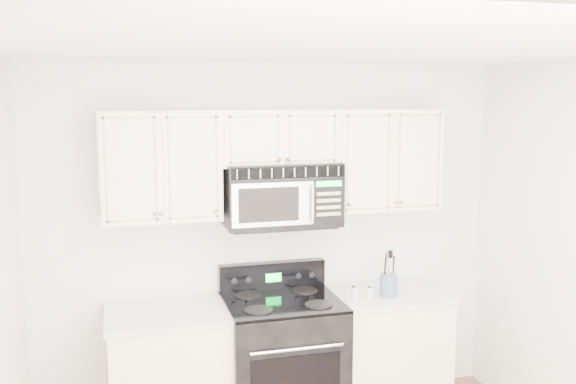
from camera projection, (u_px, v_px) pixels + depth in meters
name	position (u px, v px, depth m)	size (l,w,h in m)	color
room	(358.00, 316.00, 3.14)	(3.51, 3.51, 2.61)	brown
base_cabinet_left	(171.00, 379.00, 4.43)	(0.86, 0.65, 0.92)	white
base_cabinet_right	(385.00, 354.00, 4.85)	(0.86, 0.65, 0.92)	white
range	(282.00, 360.00, 4.60)	(0.81, 0.73, 1.13)	black
upper_cabinets	(277.00, 157.00, 4.55)	(2.44, 0.37, 0.75)	white
microwave	(281.00, 194.00, 4.55)	(0.81, 0.46, 0.45)	black
utensil_crock	(388.00, 284.00, 4.66)	(0.13, 0.13, 0.34)	slate
shaker_salt	(355.00, 291.00, 4.61)	(0.04, 0.04, 0.10)	silver
shaker_pepper	(370.00, 292.00, 4.59)	(0.04, 0.04, 0.10)	silver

